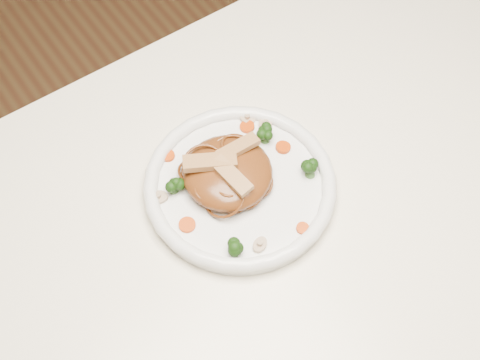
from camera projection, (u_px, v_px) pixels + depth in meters
table at (269, 279)px, 1.01m from camera, size 1.20×0.80×0.75m
plate at (240, 189)px, 0.96m from camera, size 0.32×0.32×0.02m
noodle_mound at (228, 173)px, 0.95m from camera, size 0.13×0.13×0.04m
chicken_a at (238, 148)px, 0.94m from camera, size 0.06×0.02×0.01m
chicken_b at (210, 162)px, 0.93m from camera, size 0.07×0.06×0.01m
chicken_c at (231, 176)px, 0.92m from camera, size 0.03×0.07×0.01m
broccoli_0 at (265, 134)px, 0.98m from camera, size 0.03×0.03×0.03m
broccoli_1 at (173, 184)px, 0.94m from camera, size 0.03×0.03×0.03m
broccoli_2 at (234, 246)px, 0.89m from camera, size 0.03×0.03×0.03m
broccoli_3 at (311, 169)px, 0.95m from camera, size 0.03×0.03×0.03m
carrot_0 at (247, 127)px, 1.01m from camera, size 0.03×0.03×0.00m
carrot_1 at (187, 225)px, 0.92m from camera, size 0.03×0.03×0.00m
carrot_2 at (283, 147)px, 0.99m from camera, size 0.02×0.02×0.00m
carrot_3 at (168, 156)px, 0.98m from camera, size 0.02×0.02×0.00m
carrot_4 at (303, 228)px, 0.92m from camera, size 0.02×0.02×0.00m
mushroom_0 at (260, 245)px, 0.91m from camera, size 0.03×0.03×0.01m
mushroom_1 at (265, 125)px, 1.01m from camera, size 0.04×0.04×0.01m
mushroom_2 at (158, 197)px, 0.94m from camera, size 0.04×0.04×0.01m
mushroom_3 at (247, 119)px, 1.01m from camera, size 0.03×0.03×0.01m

